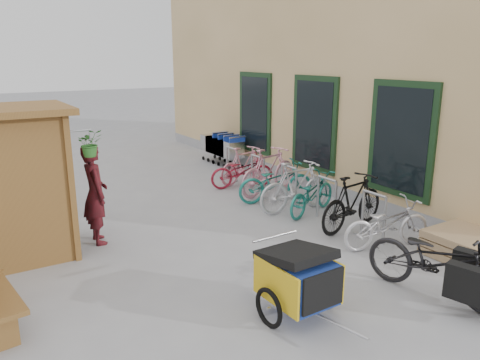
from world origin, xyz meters
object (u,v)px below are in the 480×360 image
bike_5 (269,171)px  bike_7 (244,165)px  bike_6 (242,171)px  bike_1 (353,202)px  bike_4 (276,182)px  shopping_carts (222,146)px  bike_2 (312,194)px  person_kiosk (95,194)px  bike_0 (387,224)px  child_trailer (298,277)px  bike_3 (296,186)px  cargo_bike (440,263)px  pallet_stack (471,247)px

bike_5 → bike_7: bike_5 is taller
bike_6 → bike_7: bike_7 is taller
bike_1 → bike_4: bearing=-3.5°
shopping_carts → bike_2: 4.93m
bike_1 → bike_6: size_ratio=1.11×
person_kiosk → bike_6: person_kiosk is taller
bike_1 → bike_6: bearing=-5.2°
bike_2 → bike_7: size_ratio=1.02×
bike_0 → bike_5: bike_5 is taller
child_trailer → bike_0: (2.60, 0.89, -0.10)m
shopping_carts → child_trailer: bearing=-113.4°
child_trailer → bike_7: bike_7 is taller
bike_6 → bike_2: bearing=-162.4°
bike_7 → bike_1: bearing=167.8°
shopping_carts → bike_5: size_ratio=0.98×
child_trailer → bike_7: bearing=62.2°
bike_3 → bike_7: bike_3 is taller
cargo_bike → bike_6: (0.67, 5.97, -0.09)m
person_kiosk → bike_5: person_kiosk is taller
bike_3 → bike_4: bearing=-0.0°
bike_3 → bike_6: (0.01, 2.13, -0.12)m
child_trailer → bike_5: bike_5 is taller
cargo_bike → bike_3: (0.66, 3.84, 0.03)m
bike_3 → bike_7: (0.27, 2.45, -0.06)m
shopping_carts → bike_7: bearing=-105.2°
pallet_stack → bike_7: bike_7 is taller
child_trailer → bike_1: bearing=32.1°
bike_0 → cargo_bike: bearing=167.8°
child_trailer → bike_1: bike_1 is taller
cargo_bike → bike_7: 6.36m
child_trailer → bike_0: child_trailer is taller
child_trailer → bike_1: size_ratio=0.91×
cargo_bike → bike_4: 4.65m
person_kiosk → bike_4: (3.98, 0.26, -0.41)m
child_trailer → bike_3: size_ratio=0.90×
bike_7 → child_trailer: bearing=142.2°
bike_4 → bike_7: bike_7 is taller
bike_1 → bike_4: (-0.20, 2.13, -0.07)m
shopping_carts → bike_2: shopping_carts is taller
bike_5 → bike_7: size_ratio=1.17×
bike_1 → shopping_carts: bearing=-14.8°
cargo_bike → person_kiosk: bearing=113.5°
shopping_carts → bike_5: 3.33m
bike_2 → bike_4: 1.05m
bike_1 → bike_3: (-0.23, 1.37, 0.01)m
person_kiosk → bike_6: 4.31m
bike_4 → bike_7: bearing=5.0°
person_kiosk → bike_1: size_ratio=0.99×
child_trailer → bike_2: 3.98m
bike_4 → bike_2: bearing=-158.4°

